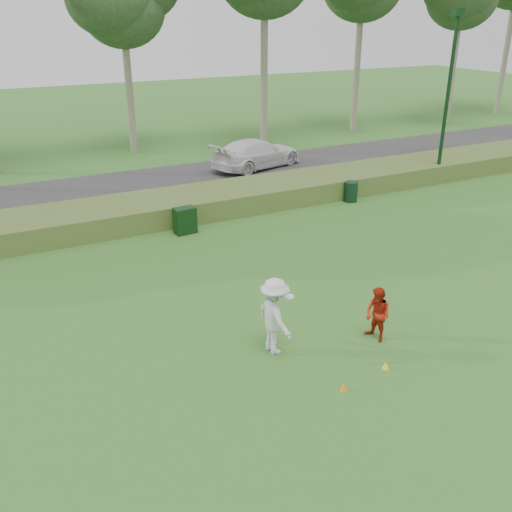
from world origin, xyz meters
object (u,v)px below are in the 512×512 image
lamp_post (452,67)px  player_red (378,315)px  cone_yellow (386,365)px  trash_bin (351,192)px  player_white (275,316)px  cone_orange (344,386)px  utility_cabinet (185,220)px  car_right (257,153)px

lamp_post → player_red: 17.08m
cone_yellow → trash_bin: 13.32m
player_red → trash_bin: 11.96m
lamp_post → trash_bin: lamp_post is taller
player_white → cone_yellow: (2.07, -1.95, -0.94)m
player_red → cone_orange: (-2.05, -1.45, -0.65)m
player_white → utility_cabinet: size_ratio=1.97×
utility_cabinet → cone_orange: bearing=-95.7°
trash_bin → car_right: car_right is taller
player_red → cone_yellow: 1.51m
cone_yellow → utility_cabinet: size_ratio=0.18×
player_white → car_right: player_white is taller
utility_cabinet → car_right: size_ratio=0.19×
utility_cabinet → lamp_post: bearing=-0.0°
cone_yellow → utility_cabinet: bearing=95.9°
player_white → player_red: (2.70, -0.74, -0.28)m
player_red → utility_cabinet: (-1.77, 9.75, -0.23)m
lamp_post → player_white: (-15.02, -10.05, -4.56)m
car_right → cone_yellow: bearing=146.6°
lamp_post → player_white: lamp_post is taller
lamp_post → cone_orange: size_ratio=40.21×
player_red → trash_bin: player_red is taller
car_right → lamp_post: bearing=-148.1°
lamp_post → cone_orange: bearing=-139.6°
utility_cabinet → player_red: bearing=-84.0°
trash_bin → cone_orange: bearing=-126.3°
player_white → cone_yellow: player_white is taller
lamp_post → player_white: size_ratio=3.97×
cone_orange → utility_cabinet: utility_cabinet is taller
cone_orange → car_right: bearing=68.7°
player_red → cone_orange: size_ratio=7.42×
cone_yellow → trash_bin: bearing=58.0°
lamp_post → car_right: 10.71m
lamp_post → car_right: bearing=137.7°
player_white → player_red: 2.81m
player_white → cone_orange: 2.46m
player_white → cone_orange: (0.65, -2.19, -0.93)m
cone_yellow → player_red: bearing=62.4°
player_white → trash_bin: (9.11, 9.35, -0.57)m
player_red → trash_bin: size_ratio=1.64×
player_white → utility_cabinet: (0.93, 9.01, -0.51)m
car_right → player_white: bearing=138.5°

